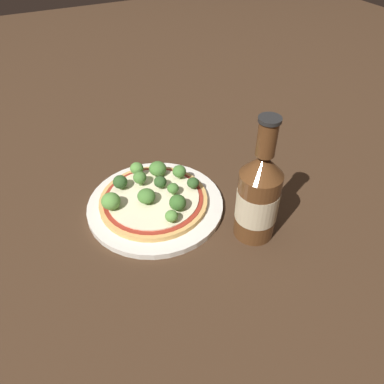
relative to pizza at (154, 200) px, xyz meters
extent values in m
plane|color=#3D2819|center=(0.01, 0.02, -0.02)|extent=(3.00, 3.00, 0.00)
cylinder|color=silver|center=(0.00, 0.00, -0.01)|extent=(0.26, 0.26, 0.01)
cylinder|color=tan|center=(0.00, 0.00, 0.00)|extent=(0.21, 0.21, 0.01)
cylinder|color=maroon|center=(0.00, 0.00, 0.00)|extent=(0.19, 0.19, 0.00)
cylinder|color=beige|center=(0.00, 0.00, 0.01)|extent=(0.18, 0.18, 0.00)
cylinder|color=#7A9E5B|center=(-0.01, -0.08, 0.01)|extent=(0.01, 0.01, 0.01)
ellipsoid|color=#568E3D|center=(-0.01, -0.08, 0.02)|extent=(0.04, 0.04, 0.03)
cylinder|color=#7A9E5B|center=(-0.02, 0.02, 0.01)|extent=(0.01, 0.01, 0.01)
ellipsoid|color=#2D5123|center=(-0.02, 0.02, 0.02)|extent=(0.02, 0.02, 0.02)
cylinder|color=#7A9E5B|center=(-0.05, -0.01, 0.01)|extent=(0.01, 0.01, 0.01)
ellipsoid|color=#477A33|center=(-0.05, -0.01, 0.03)|extent=(0.03, 0.03, 0.02)
cylinder|color=#7A9E5B|center=(0.08, 0.01, 0.01)|extent=(0.01, 0.01, 0.01)
ellipsoid|color=#568E3D|center=(0.08, 0.01, 0.02)|extent=(0.02, 0.02, 0.02)
cylinder|color=#7A9E5B|center=(0.01, -0.02, 0.01)|extent=(0.01, 0.01, 0.01)
ellipsoid|color=#477A33|center=(0.01, -0.02, 0.02)|extent=(0.03, 0.03, 0.03)
cylinder|color=#7A9E5B|center=(-0.08, 0.00, 0.01)|extent=(0.01, 0.01, 0.01)
ellipsoid|color=#568E3D|center=(-0.08, 0.00, 0.02)|extent=(0.03, 0.03, 0.02)
cylinder|color=#7A9E5B|center=(0.01, 0.04, 0.01)|extent=(0.01, 0.01, 0.01)
ellipsoid|color=#477A33|center=(0.01, 0.04, 0.02)|extent=(0.02, 0.02, 0.02)
cylinder|color=#7A9E5B|center=(0.05, 0.03, 0.01)|extent=(0.01, 0.01, 0.01)
ellipsoid|color=#386628|center=(0.05, 0.03, 0.02)|extent=(0.03, 0.03, 0.03)
cylinder|color=#7A9E5B|center=(-0.05, -0.05, 0.01)|extent=(0.01, 0.01, 0.01)
ellipsoid|color=#2D5123|center=(-0.05, -0.05, 0.02)|extent=(0.03, 0.03, 0.03)
cylinder|color=#7A9E5B|center=(-0.06, 0.03, 0.01)|extent=(0.01, 0.01, 0.01)
ellipsoid|color=#477A33|center=(-0.06, 0.03, 0.02)|extent=(0.04, 0.04, 0.03)
cylinder|color=#7A9E5B|center=(0.01, 0.08, 0.01)|extent=(0.01, 0.01, 0.01)
ellipsoid|color=#2D5123|center=(0.01, 0.08, 0.02)|extent=(0.02, 0.02, 0.02)
cylinder|color=#7A9E5B|center=(-0.03, 0.07, 0.01)|extent=(0.01, 0.01, 0.01)
ellipsoid|color=#477A33|center=(-0.03, 0.07, 0.02)|extent=(0.03, 0.03, 0.02)
cylinder|color=#563319|center=(0.14, 0.14, 0.05)|extent=(0.07, 0.07, 0.13)
cylinder|color=#C6B793|center=(0.14, 0.14, 0.05)|extent=(0.07, 0.07, 0.06)
cone|color=#563319|center=(0.14, 0.14, 0.13)|extent=(0.07, 0.07, 0.04)
cylinder|color=#563319|center=(0.14, 0.14, 0.18)|extent=(0.03, 0.03, 0.06)
cylinder|color=black|center=(0.14, 0.14, 0.21)|extent=(0.03, 0.03, 0.01)
cylinder|color=#4C4C51|center=(0.06, 0.20, 0.01)|extent=(0.04, 0.04, 0.05)
cylinder|color=silver|center=(0.06, 0.20, 0.04)|extent=(0.03, 0.03, 0.01)
camera|label=1|loc=(0.51, -0.17, 0.48)|focal=35.00mm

